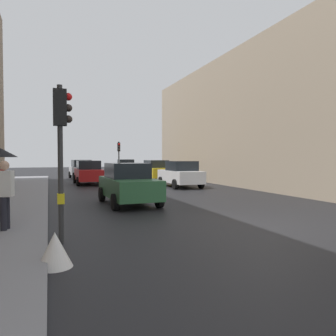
% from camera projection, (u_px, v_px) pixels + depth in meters
% --- Properties ---
extents(ground_plane, '(120.00, 120.00, 0.00)m').
position_uv_depth(ground_plane, '(260.00, 225.00, 9.54)').
color(ground_plane, black).
extents(sidewalk_kerb, '(3.40, 40.00, 0.16)m').
position_uv_depth(sidewalk_kerb, '(1.00, 207.00, 12.50)').
color(sidewalk_kerb, gray).
rests_on(sidewalk_kerb, ground).
extents(building_facade_right, '(12.00, 24.15, 9.35)m').
position_uv_depth(building_facade_right, '(280.00, 125.00, 26.24)').
color(building_facade_right, gray).
rests_on(building_facade_right, ground).
extents(traffic_light_near_left, '(0.43, 0.24, 3.69)m').
position_uv_depth(traffic_light_near_left, '(61.00, 135.00, 7.47)').
color(traffic_light_near_left, '#2D2D2D').
rests_on(traffic_light_near_left, ground).
extents(traffic_light_far_median, '(0.25, 0.43, 3.53)m').
position_uv_depth(traffic_light_far_median, '(119.00, 153.00, 31.17)').
color(traffic_light_far_median, '#2D2D2D').
rests_on(traffic_light_far_median, ground).
extents(car_red_sedan, '(2.03, 4.20, 1.76)m').
position_uv_depth(car_red_sedan, '(89.00, 172.00, 24.01)').
color(car_red_sedan, red).
rests_on(car_red_sedan, ground).
extents(car_silver_hatchback, '(2.25, 4.32, 1.76)m').
position_uv_depth(car_silver_hatchback, '(82.00, 169.00, 30.29)').
color(car_silver_hatchback, '#BCBCC1').
rests_on(car_silver_hatchback, ground).
extents(car_green_estate, '(2.11, 4.25, 1.76)m').
position_uv_depth(car_green_estate, '(128.00, 184.00, 13.82)').
color(car_green_estate, '#2D6038').
rests_on(car_green_estate, ground).
extents(car_white_compact, '(2.02, 4.20, 1.76)m').
position_uv_depth(car_white_compact, '(180.00, 174.00, 21.63)').
color(car_white_compact, silver).
rests_on(car_white_compact, ground).
extents(car_yellow_taxi, '(2.09, 4.23, 1.76)m').
position_uv_depth(car_yellow_taxi, '(155.00, 170.00, 27.58)').
color(car_yellow_taxi, yellow).
rests_on(car_yellow_taxi, ground).
extents(car_dark_suv, '(2.18, 4.28, 1.76)m').
position_uv_depth(car_dark_suv, '(125.00, 167.00, 36.66)').
color(car_dark_suv, black).
rests_on(car_dark_suv, ground).
extents(pedestrian_with_black_backpack, '(0.65, 0.41, 1.77)m').
position_uv_depth(pedestrian_with_black_backpack, '(3.00, 191.00, 8.21)').
color(pedestrian_with_black_backpack, black).
rests_on(pedestrian_with_black_backpack, sidewalk_kerb).
extents(warning_sign_triangle, '(0.64, 0.64, 0.65)m').
position_uv_depth(warning_sign_triangle, '(55.00, 250.00, 5.89)').
color(warning_sign_triangle, silver).
rests_on(warning_sign_triangle, ground).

